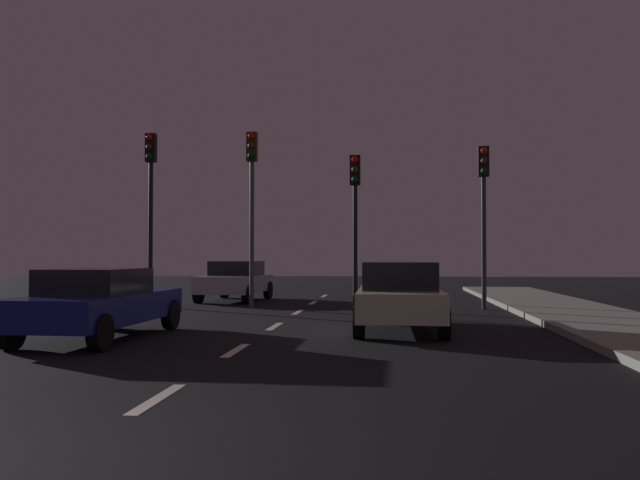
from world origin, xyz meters
The scene contains 14 objects.
ground_plane centered at (0.00, 7.00, 0.00)m, with size 80.00×80.00×0.00m, color black.
lane_stripe_second centered at (0.00, 2.60, 0.00)m, with size 0.16×1.60×0.01m, color silver.
lane_stripe_third centered at (0.00, 6.40, 0.00)m, with size 0.16×1.60×0.01m, color silver.
lane_stripe_fourth centered at (0.00, 10.20, 0.00)m, with size 0.16×1.60×0.01m, color silver.
lane_stripe_fifth centered at (0.00, 14.00, 0.00)m, with size 0.16×1.60×0.01m, color silver.
lane_stripe_sixth centered at (0.00, 17.80, 0.00)m, with size 0.16×1.60×0.01m, color silver.
lane_stripe_seventh centered at (0.00, 21.60, 0.00)m, with size 0.16×1.60×0.01m, color silver.
traffic_signal_far_left centered at (-4.88, 15.49, 3.78)m, with size 0.32×0.38×5.45m.
traffic_signal_center_left centered at (-1.65, 15.49, 3.77)m, with size 0.32×0.38×5.42m.
traffic_signal_center_right centered at (1.55, 15.49, 3.28)m, with size 0.32×0.38×4.65m.
traffic_signal_far_right centered at (5.38, 15.49, 3.41)m, with size 0.32×0.38×4.86m.
car_stopped_ahead centered at (2.79, 9.77, 0.74)m, with size 1.86×4.45×1.47m.
car_adjacent_lane centered at (-2.99, 7.68, 0.70)m, with size 1.89×4.53×1.35m.
car_oncoming_far centered at (-2.86, 18.51, 0.72)m, with size 2.14×4.02×1.41m.
Camera 1 is at (2.59, -4.63, 1.60)m, focal length 37.27 mm.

